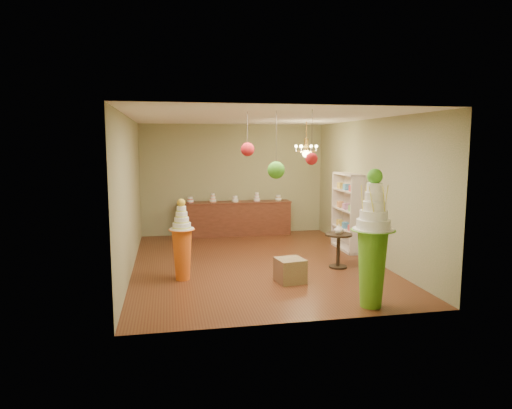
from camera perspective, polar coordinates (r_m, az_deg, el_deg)
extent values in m
plane|color=#542A16|center=(9.63, -0.03, -7.31)|extent=(6.50, 6.50, 0.00)
plane|color=white|center=(9.32, -0.03, 10.80)|extent=(6.50, 6.50, 0.00)
cube|color=gray|center=(12.55, -2.84, 3.13)|extent=(5.00, 0.04, 3.00)
cube|color=gray|center=(6.22, 5.65, -1.52)|extent=(5.00, 0.04, 3.00)
cube|color=gray|center=(9.22, -15.47, 1.23)|extent=(0.04, 6.50, 3.00)
cube|color=gray|center=(10.13, 14.00, 1.83)|extent=(0.04, 6.50, 3.00)
cone|color=#66B928|center=(7.23, 14.27, -7.79)|extent=(0.57, 0.57, 1.19)
cylinder|color=white|center=(7.09, 14.43, -3.03)|extent=(0.77, 0.77, 0.03)
cylinder|color=white|center=(7.08, 14.45, -2.37)|extent=(0.62, 0.62, 0.14)
cylinder|color=white|center=(7.05, 14.49, -1.26)|extent=(0.51, 0.51, 0.14)
cylinder|color=white|center=(7.03, 14.53, -0.16)|extent=(0.42, 0.42, 0.14)
cylinder|color=white|center=(7.02, 14.57, 0.95)|extent=(0.34, 0.34, 0.14)
cylinder|color=white|center=(7.00, 14.60, 2.07)|extent=(0.28, 0.28, 0.14)
sphere|color=#49A224|center=(6.99, 14.65, 3.43)|extent=(0.23, 0.23, 0.23)
cone|color=#DB5D19|center=(8.49, -9.19, -6.23)|extent=(0.46, 0.46, 0.93)
cylinder|color=white|center=(8.39, -9.26, -3.04)|extent=(0.55, 0.55, 0.03)
cylinder|color=white|center=(8.38, -9.27, -2.60)|extent=(0.41, 0.41, 0.10)
cylinder|color=white|center=(8.36, -9.29, -1.92)|extent=(0.33, 0.33, 0.10)
cylinder|color=white|center=(8.34, -9.30, -1.24)|extent=(0.26, 0.26, 0.10)
cylinder|color=white|center=(8.33, -9.32, -0.55)|extent=(0.21, 0.21, 0.10)
sphere|color=gold|center=(8.31, -9.33, 0.21)|extent=(0.15, 0.15, 0.15)
cube|color=olive|center=(8.33, 4.28, -8.21)|extent=(0.54, 0.54, 0.43)
cube|color=#5C2C1D|center=(12.40, -2.63, -1.81)|extent=(3.00, 0.50, 0.90)
cube|color=#5C2C1D|center=(12.34, -2.64, 0.28)|extent=(3.04, 0.54, 0.03)
cylinder|color=white|center=(12.21, -8.22, 0.58)|extent=(0.18, 0.18, 0.16)
cylinder|color=white|center=(12.25, -5.42, 0.83)|extent=(0.18, 0.18, 0.24)
cylinder|color=white|center=(12.33, -2.64, 0.72)|extent=(0.18, 0.18, 0.16)
cylinder|color=white|center=(12.42, 0.10, 0.96)|extent=(0.18, 0.18, 0.24)
cylinder|color=white|center=(12.55, 2.79, 0.84)|extent=(0.18, 0.18, 0.16)
cube|color=beige|center=(10.92, 12.04, -0.87)|extent=(0.04, 1.20, 1.80)
cube|color=beige|center=(10.93, 11.21, -2.97)|extent=(0.30, 1.14, 0.03)
cube|color=beige|center=(10.85, 11.27, -0.64)|extent=(0.30, 1.14, 0.03)
cube|color=beige|center=(10.80, 11.34, 1.72)|extent=(0.30, 1.14, 0.03)
cylinder|color=black|center=(9.43, 10.19, -7.65)|extent=(0.40, 0.40, 0.04)
cylinder|color=black|center=(9.35, 10.24, -5.76)|extent=(0.08, 0.08, 0.68)
cylinder|color=black|center=(9.28, 10.29, -3.72)|extent=(0.60, 0.60, 0.04)
imported|color=beige|center=(9.26, 10.31, -3.03)|extent=(0.22, 0.22, 0.19)
cylinder|color=#463C32|center=(7.47, -1.07, 9.24)|extent=(0.01, 0.01, 0.61)
sphere|color=red|center=(7.47, -1.06, 6.90)|extent=(0.22, 0.22, 0.22)
cylinder|color=#463C32|center=(7.31, 2.55, 7.98)|extent=(0.01, 0.01, 0.94)
sphere|color=#49A224|center=(7.32, 2.53, 4.31)|extent=(0.28, 0.28, 0.28)
cylinder|color=#463C32|center=(7.06, 7.01, 8.72)|extent=(0.01, 0.01, 0.75)
sphere|color=red|center=(7.06, 6.96, 5.70)|extent=(0.19, 0.19, 0.19)
cylinder|color=gold|center=(10.83, 6.31, 9.00)|extent=(0.02, 0.02, 0.50)
cylinder|color=gold|center=(10.83, 6.29, 7.41)|extent=(0.10, 0.10, 0.30)
sphere|color=#F5DE86|center=(10.83, 6.27, 6.35)|extent=(0.18, 0.18, 0.18)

